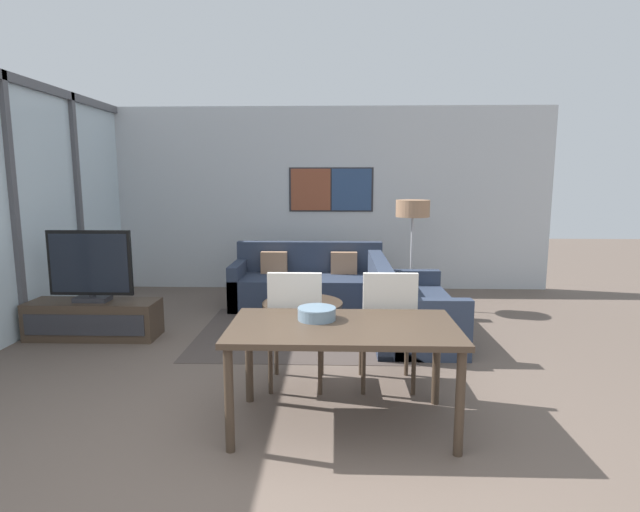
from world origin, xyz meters
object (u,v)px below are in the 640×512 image
object	(u,v)px
dining_chair_centre	(388,326)
fruit_bowl	(317,313)
coffee_table	(303,310)
floor_lamp	(413,214)
dining_table	(343,336)
tv_console	(94,319)
television	(90,267)
sofa_side	(405,312)
dining_chair_left	(296,326)
sofa_main	(309,285)

from	to	relation	value
dining_chair_centre	fruit_bowl	world-z (taller)	dining_chair_centre
coffee_table	fruit_bowl	size ratio (longest dim) A/B	3.30
coffee_table	floor_lamp	bearing A→B (deg)	39.32
dining_table	fruit_bowl	size ratio (longest dim) A/B	5.71
dining_chair_centre	floor_lamp	size ratio (longest dim) A/B	0.69
tv_console	coffee_table	bearing A→B (deg)	6.06
dining_chair_centre	tv_console	bearing A→B (deg)	157.70
television	sofa_side	size ratio (longest dim) A/B	0.55
dining_chair_centre	sofa_side	bearing A→B (deg)	76.61
tv_console	floor_lamp	world-z (taller)	floor_lamp
dining_chair_centre	dining_chair_left	bearing A→B (deg)	-179.02
coffee_table	tv_console	bearing A→B (deg)	-173.94
coffee_table	dining_chair_centre	size ratio (longest dim) A/B	0.91
sofa_main	dining_table	size ratio (longest dim) A/B	1.31
dining_table	floor_lamp	bearing A→B (deg)	73.71
television	floor_lamp	distance (m)	3.91
television	floor_lamp	world-z (taller)	floor_lamp
fruit_bowl	floor_lamp	size ratio (longest dim) A/B	0.19
coffee_table	sofa_side	bearing A→B (deg)	-4.19
dining_chair_left	floor_lamp	size ratio (longest dim) A/B	0.69
sofa_main	coffee_table	xyz separation A→B (m)	(0.00, -1.26, -0.01)
television	dining_chair_centre	size ratio (longest dim) A/B	0.91
television	dining_chair_centre	world-z (taller)	television
sofa_main	dining_chair_centre	size ratio (longest dim) A/B	2.04
television	dining_table	xyz separation A→B (m)	(2.68, -1.88, -0.13)
tv_console	fruit_bowl	world-z (taller)	fruit_bowl
sofa_side	dining_table	xyz separation A→B (m)	(-0.71, -2.04, 0.38)
sofa_side	floor_lamp	xyz separation A→B (m)	(0.24, 1.20, 0.99)
tv_console	fruit_bowl	distance (m)	3.11
sofa_main	sofa_side	xyz separation A→B (m)	(1.13, -1.34, -0.00)
sofa_side	dining_table	size ratio (longest dim) A/B	1.05
sofa_main	coffee_table	bearing A→B (deg)	-90.00
television	fruit_bowl	xyz separation A→B (m)	(2.50, -1.76, -0.00)
sofa_main	coffee_table	world-z (taller)	sofa_main
coffee_table	dining_table	size ratio (longest dim) A/B	0.58
dining_chair_centre	fruit_bowl	xyz separation A→B (m)	(-0.56, -0.50, 0.25)
dining_chair_left	fruit_bowl	distance (m)	0.58
tv_console	floor_lamp	size ratio (longest dim) A/B	0.96
coffee_table	floor_lamp	distance (m)	2.03
tv_console	television	xyz separation A→B (m)	(0.00, 0.00, 0.58)
sofa_side	dining_chair_left	distance (m)	1.81
sofa_side	fruit_bowl	world-z (taller)	sofa_side
dining_chair_left	sofa_side	bearing A→B (deg)	52.75
television	sofa_side	bearing A→B (deg)	2.64
tv_console	sofa_main	bearing A→B (deg)	33.48
sofa_main	floor_lamp	distance (m)	1.69
tv_console	sofa_side	xyz separation A→B (m)	(3.39, 0.16, 0.07)
tv_console	dining_table	world-z (taller)	dining_table
fruit_bowl	dining_chair_centre	bearing A→B (deg)	42.01
dining_table	tv_console	bearing A→B (deg)	144.95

